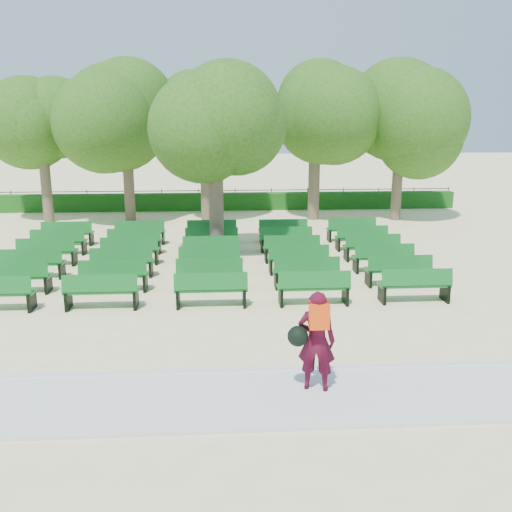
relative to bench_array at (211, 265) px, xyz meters
The scene contains 9 objects.
ground 1.83m from the bench_array, 83.83° to the right, with size 120.00×120.00×0.00m, color beige.
paving 9.22m from the bench_array, 88.78° to the right, with size 30.00×2.20×0.06m, color silver.
curb 8.07m from the bench_array, 88.61° to the right, with size 30.00×0.12×0.10m, color silver.
hedge 12.19m from the bench_array, 89.08° to the left, with size 26.00×0.70×0.90m, color #185416.
fence 12.59m from the bench_array, 89.11° to the left, with size 26.00×0.10×1.02m, color black, non-canonical shape.
tree_line 8.19m from the bench_array, 88.63° to the left, with size 21.80×6.80×7.04m, color #2F5C18, non-canonical shape.
bench_array is the anchor object (origin of this frame).
tree_among 4.25m from the bench_array, 81.20° to the left, with size 4.62×4.62×6.26m.
person 9.23m from the bench_array, 77.47° to the right, with size 0.94×0.61×1.90m.
Camera 1 is at (0.08, -16.75, 5.02)m, focal length 40.00 mm.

